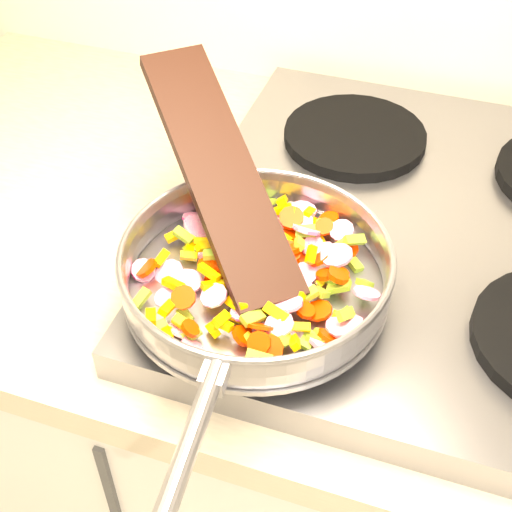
% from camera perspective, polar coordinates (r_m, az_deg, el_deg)
% --- Properties ---
extents(cooktop, '(0.60, 0.60, 0.04)m').
position_cam_1_polar(cooktop, '(0.87, 14.58, 1.22)').
color(cooktop, '#939399').
rests_on(cooktop, counter_top).
extents(grate_fl, '(0.19, 0.19, 0.02)m').
position_cam_1_polar(grate_fl, '(0.76, 3.16, -1.57)').
color(grate_fl, black).
rests_on(grate_fl, cooktop).
extents(grate_bl, '(0.19, 0.19, 0.02)m').
position_cam_1_polar(grate_bl, '(0.98, 7.91, 9.48)').
color(grate_bl, black).
rests_on(grate_bl, cooktop).
extents(saute_pan, '(0.31, 0.48, 0.05)m').
position_cam_1_polar(saute_pan, '(0.72, -0.06, -1.10)').
color(saute_pan, '#9E9EA5').
rests_on(saute_pan, grate_fl).
extents(vegetable_heap, '(0.26, 0.25, 0.05)m').
position_cam_1_polar(vegetable_heap, '(0.73, 0.79, -1.14)').
color(vegetable_heap, '#82A824').
rests_on(vegetable_heap, saute_pan).
extents(wooden_spatula, '(0.26, 0.28, 0.13)m').
position_cam_1_polar(wooden_spatula, '(0.75, -3.00, 6.88)').
color(wooden_spatula, black).
rests_on(wooden_spatula, saute_pan).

